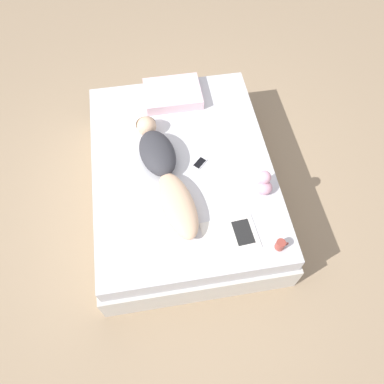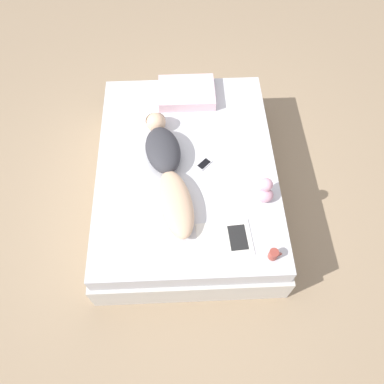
{
  "view_description": "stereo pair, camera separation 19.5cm",
  "coord_description": "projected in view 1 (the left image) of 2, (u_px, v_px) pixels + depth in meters",
  "views": [
    {
      "loc": [
        -0.23,
        -1.95,
        3.25
      ],
      "look_at": [
        0.04,
        -0.34,
        0.57
      ],
      "focal_mm": 35.0,
      "sensor_mm": 36.0,
      "label": 1
    },
    {
      "loc": [
        -0.03,
        -1.97,
        3.25
      ],
      "look_at": [
        0.04,
        -0.34,
        0.57
      ],
      "focal_mm": 35.0,
      "sensor_mm": 36.0,
      "label": 2
    }
  ],
  "objects": [
    {
      "name": "person",
      "position": [
        164.0,
        169.0,
        3.21
      ],
      "size": [
        0.49,
        1.34,
        0.19
      ],
      "rotation": [
        0.0,
        0.0,
        0.19
      ],
      "color": "#DBB28E",
      "rests_on": "bed"
    },
    {
      "name": "coffee_mug",
      "position": [
        280.0,
        245.0,
        2.89
      ],
      "size": [
        0.1,
        0.07,
        0.09
      ],
      "color": "#993D33",
      "rests_on": "bed"
    },
    {
      "name": "cell_phone",
      "position": [
        200.0,
        163.0,
        3.34
      ],
      "size": [
        0.15,
        0.15,
        0.01
      ],
      "rotation": [
        0.0,
        0.0,
        -0.79
      ],
      "color": "silver",
      "rests_on": "bed"
    },
    {
      "name": "bed",
      "position": [
        182.0,
        180.0,
        3.57
      ],
      "size": [
        1.65,
        2.21,
        0.52
      ],
      "color": "beige",
      "rests_on": "ground_plane"
    },
    {
      "name": "plush_toy",
      "position": [
        264.0,
        183.0,
        3.12
      ],
      "size": [
        0.14,
        0.16,
        0.2
      ],
      "color": "#DB9EB2",
      "rests_on": "bed"
    },
    {
      "name": "ground_plane",
      "position": [
        183.0,
        193.0,
        3.79
      ],
      "size": [
        12.0,
        12.0,
        0.0
      ],
      "primitive_type": "plane",
      "color": "#9E8466"
    },
    {
      "name": "open_magazine",
      "position": [
        231.0,
        235.0,
        2.98
      ],
      "size": [
        0.45,
        0.34,
        0.01
      ],
      "rotation": [
        0.0,
        0.0,
        0.07
      ],
      "color": "silver",
      "rests_on": "bed"
    },
    {
      "name": "pillow",
      "position": [
        173.0,
        94.0,
        3.73
      ],
      "size": [
        0.56,
        0.42,
        0.1
      ],
      "color": "beige",
      "rests_on": "bed"
    }
  ]
}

